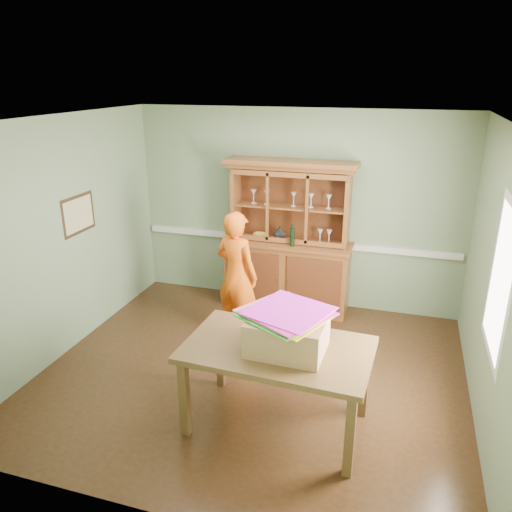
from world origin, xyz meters
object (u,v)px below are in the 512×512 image
(china_hutch, at_px, (288,258))
(person, at_px, (237,275))
(dining_table, at_px, (277,356))
(cardboard_box, at_px, (287,335))

(china_hutch, relative_size, person, 1.29)
(dining_table, xyz_separation_m, person, (-0.92, 1.56, 0.07))
(dining_table, height_order, person, person)
(dining_table, bearing_deg, person, 123.27)
(dining_table, relative_size, cardboard_box, 2.58)
(person, bearing_deg, china_hutch, -94.45)
(china_hutch, distance_m, person, 1.04)
(china_hutch, xyz_separation_m, dining_table, (0.51, -2.51, 0.00))
(cardboard_box, relative_size, person, 0.41)
(cardboard_box, bearing_deg, dining_table, 162.31)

